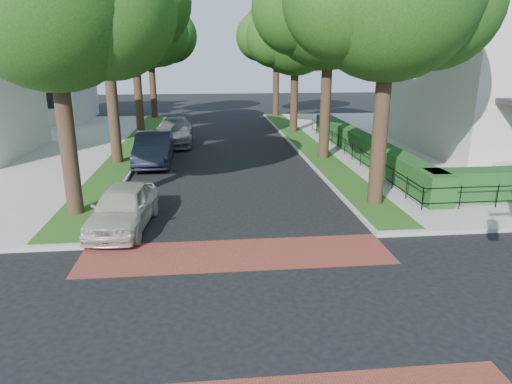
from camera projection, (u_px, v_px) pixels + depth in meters
ground at (246, 315)px, 10.20m from camera, size 120.00×120.00×0.00m
crosswalk_far at (237, 254)px, 13.24m from camera, size 9.00×2.20×0.01m
grass_strip_ne at (306, 143)px, 28.87m from camera, size 1.60×29.80×0.02m
grass_strip_nw at (132, 147)px, 27.80m from camera, size 1.60×29.80×0.02m
tree_right_mid at (331, 4)px, 22.95m from camera, size 8.25×7.09×11.22m
tree_right_far at (296, 34)px, 31.81m from camera, size 7.25×6.23×9.74m
tree_right_back at (277, 34)px, 40.28m from camera, size 7.50×6.45×10.20m
tree_left_far at (136, 30)px, 30.65m from camera, size 7.00×6.02×9.86m
tree_left_back at (151, 32)px, 39.15m from camera, size 7.75×6.66×10.44m
hedge_main_road at (363, 146)px, 25.02m from camera, size 1.00×18.00×1.20m
fence_main_road at (349, 149)px, 24.99m from camera, size 0.06×18.00×0.90m
house_left_far at (27, 61)px, 37.66m from camera, size 10.00×9.00×10.14m
parked_car_front at (123, 207)px, 15.07m from camera, size 2.14×4.45×1.47m
parked_car_middle at (154, 148)px, 23.90m from camera, size 1.88×5.15×1.69m
parked_car_rear at (175, 132)px, 29.32m from camera, size 2.35×5.60×1.62m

